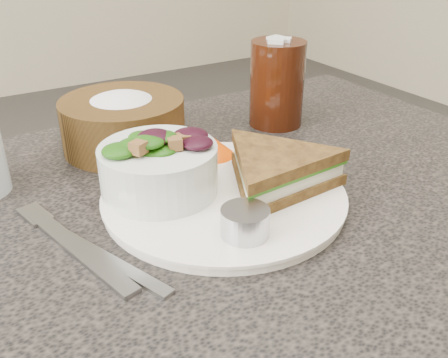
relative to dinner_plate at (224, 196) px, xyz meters
The scene contains 9 objects.
dinner_plate is the anchor object (origin of this frame).
sandwich 0.07m from the dinner_plate, 22.68° to the right, with size 0.18×0.18×0.05m, color brown, non-canonical shape.
salad_bowl 0.09m from the dinner_plate, 147.53° to the left, with size 0.14×0.14×0.08m, color silver, non-canonical shape.
dressing_ramekin 0.10m from the dinner_plate, 108.17° to the right, with size 0.05×0.05×0.03m, color #A8ABB3.
orange_wedge 0.11m from the dinner_plate, 67.59° to the left, with size 0.06×0.06×0.03m, color #FF4E00.
fork 0.18m from the dinner_plate, behind, with size 0.02×0.19×0.01m, color #96979A.
knife 0.17m from the dinner_plate, behind, with size 0.01×0.22×0.00m, color #969799.
bread_basket 0.22m from the dinner_plate, 101.34° to the left, with size 0.18×0.18×0.10m, color #563B18, non-canonical shape.
cola_glass 0.28m from the dinner_plate, 40.08° to the left, with size 0.09×0.09×0.15m, color black, non-canonical shape.
Camera 1 is at (-0.25, -0.45, 1.06)m, focal length 40.00 mm.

